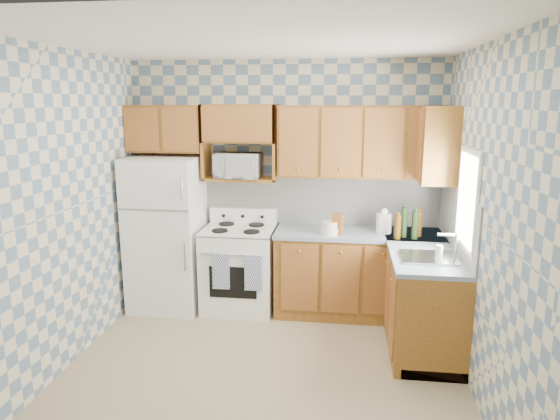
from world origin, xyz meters
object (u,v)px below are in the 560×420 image
Objects in this scene: refrigerator at (167,233)px; microwave at (238,166)px; stove_body at (239,269)px; electric_kettle at (384,223)px.

refrigerator is 1.09m from microwave.
stove_body is 1.14m from microwave.
electric_kettle is at bearing 0.54° from stove_body.
refrigerator is at bearing -179.03° from electric_kettle.
stove_body is 1.87× the size of microwave.
microwave is (-0.02, 0.13, 1.13)m from stove_body.
refrigerator is at bearing -165.78° from microwave.
stove_body is 1.64m from electric_kettle.
microwave is (0.78, 0.16, 0.74)m from refrigerator.
stove_body is (0.80, 0.03, -0.39)m from refrigerator.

